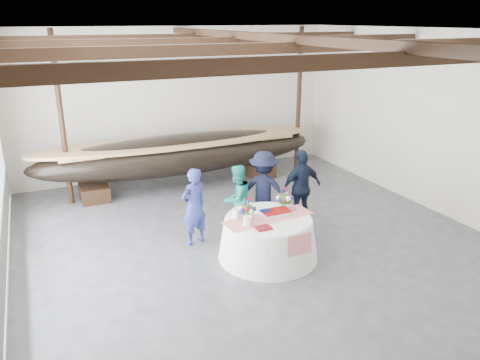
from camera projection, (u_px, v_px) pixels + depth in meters
name	position (u px, v px, depth m)	size (l,w,h in m)	color
floor	(266.00, 251.00, 10.01)	(10.00, 12.00, 0.01)	#3D3D42
wall_back	(178.00, 102.00, 14.44)	(10.00, 0.02, 4.50)	silver
wall_right	(452.00, 127.00, 11.22)	(0.02, 12.00, 4.50)	silver
ceiling	(270.00, 30.00, 8.53)	(10.00, 12.00, 0.01)	white
pavilion_structure	(251.00, 55.00, 9.38)	(9.80, 11.76, 4.50)	black
longboat_display	(182.00, 154.00, 13.50)	(8.40, 1.68, 1.58)	black
banquet_table	(268.00, 237.00, 9.62)	(2.06, 2.06, 0.88)	white
tabletop_items	(266.00, 208.00, 9.56)	(1.95, 1.02, 0.40)	red
guest_woman_blue	(194.00, 207.00, 10.09)	(0.63, 0.41, 1.73)	navy
guest_woman_teal	(237.00, 199.00, 10.66)	(0.78, 0.61, 1.61)	teal
guest_man_left	(264.00, 190.00, 10.86)	(1.20, 0.69, 1.86)	black
guest_man_right	(301.00, 188.00, 11.07)	(1.07, 0.45, 1.83)	black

